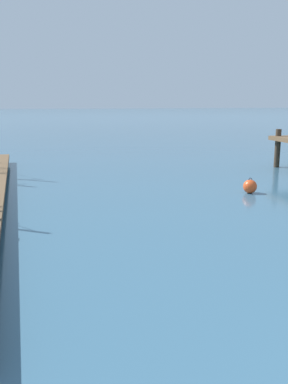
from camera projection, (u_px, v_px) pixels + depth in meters
The scene contains 1 object.
mooring_buoy at pixel (250, 186), 15.44m from camera, with size 0.50×0.50×0.57m.
Camera 1 is at (-5.08, -1.08, 3.29)m, focal length 39.58 mm.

